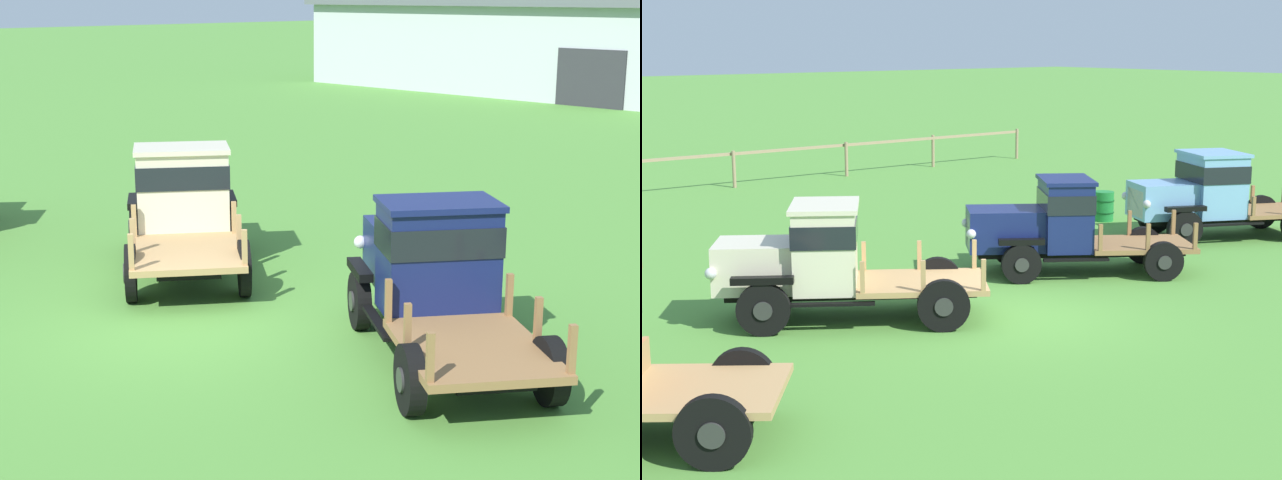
{
  "view_description": "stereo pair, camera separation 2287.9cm",
  "coord_description": "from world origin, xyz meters",
  "views": [
    {
      "loc": [
        10.89,
        -7.83,
        4.62
      ],
      "look_at": [
        0.51,
        2.12,
        1.0
      ],
      "focal_mm": 55.0,
      "sensor_mm": 36.0,
      "label": 1
    },
    {
      "loc": [
        -11.5,
        -12.55,
        4.88
      ],
      "look_at": [
        0.51,
        2.12,
        1.0
      ],
      "focal_mm": 55.0,
      "sensor_mm": 36.0,
      "label": 2
    }
  ],
  "objects": [
    {
      "name": "vintage_truck_second_in_line",
      "position": [
        -2.82,
        2.0,
        1.1
      ],
      "size": [
        4.84,
        4.02,
        2.09
      ],
      "color": "black",
      "rests_on": "ground"
    },
    {
      "name": "vintage_truck_midrow_center",
      "position": [
        2.9,
        1.91,
        1.04
      ],
      "size": [
        4.8,
        3.99,
        2.04
      ],
      "color": "black",
      "rests_on": "ground"
    },
    {
      "name": "farm_shed",
      "position": [
        -14.96,
        33.76,
        2.24
      ],
      "size": [
        26.5,
        10.49,
        4.44
      ],
      "color": "#B2B7BC",
      "rests_on": "ground"
    },
    {
      "name": "ground_plane",
      "position": [
        0.0,
        0.0,
        0.0
      ],
      "size": [
        240.0,
        240.0,
        0.0
      ],
      "primitive_type": "plane",
      "color": "#518E38"
    }
  ]
}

